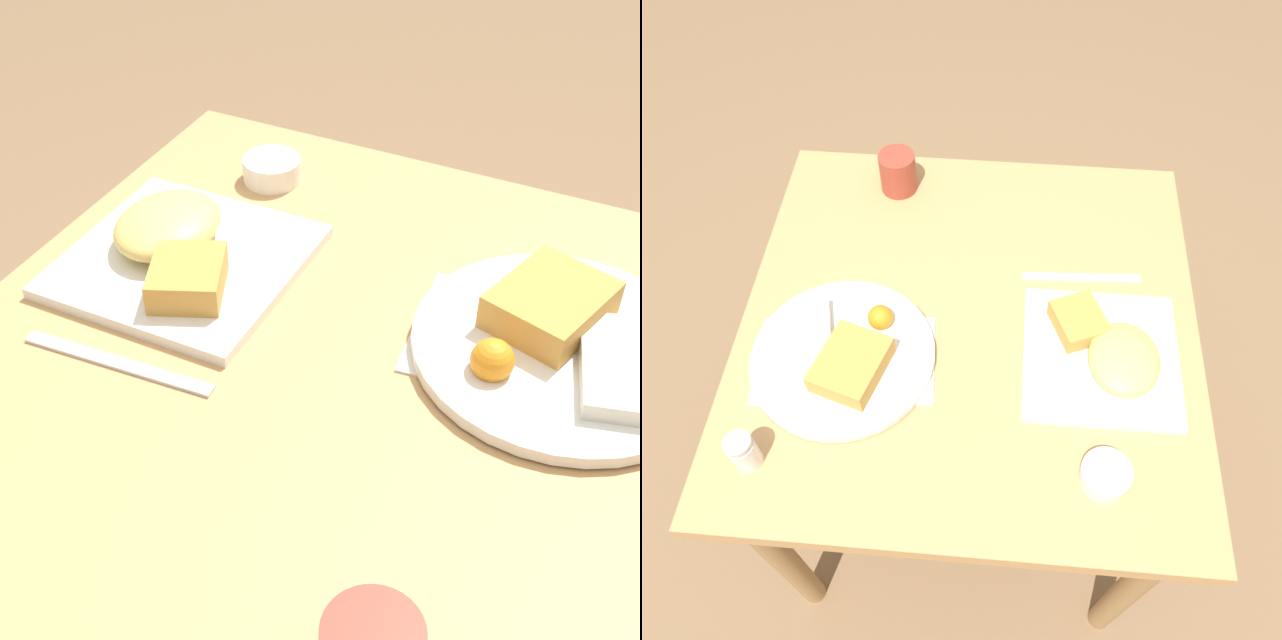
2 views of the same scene
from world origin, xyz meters
TOP-DOWN VIEW (x-y plane):
  - ground_plane at (0.00, 0.00)m, footprint 8.00×8.00m
  - dining_table at (0.00, 0.00)m, footprint 0.82×0.80m
  - menu_card at (-0.11, 0.20)m, footprint 0.20×0.31m
  - plate_square_near at (-0.07, -0.23)m, footprint 0.26×0.26m
  - plate_oval_far at (-0.11, 0.20)m, footprint 0.31×0.31m
  - sauce_ramekin at (-0.28, -0.22)m, footprint 0.08×0.08m
  - salt_shaker at (-0.29, 0.31)m, footprint 0.04×0.04m
  - butter_knife at (0.10, -0.20)m, footprint 0.03×0.22m
  - coffee_mug at (0.31, 0.17)m, footprint 0.07×0.07m

SIDE VIEW (x-z plane):
  - ground_plane at x=0.00m, z-range 0.00..0.00m
  - dining_table at x=0.00m, z-range 0.26..0.97m
  - menu_card at x=-0.11m, z-range 0.71..0.72m
  - butter_knife at x=0.10m, z-range 0.71..0.72m
  - sauce_ramekin at x=-0.28m, z-range 0.71..0.75m
  - plate_oval_far at x=-0.11m, z-range 0.70..0.76m
  - plate_square_near at x=-0.07m, z-range 0.71..0.76m
  - salt_shaker at x=-0.29m, z-range 0.71..0.78m
  - coffee_mug at x=0.31m, z-range 0.71..0.80m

